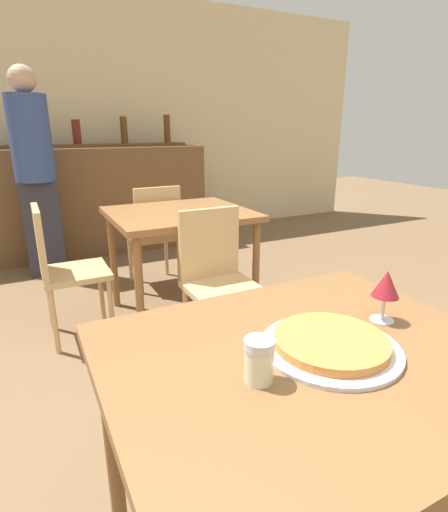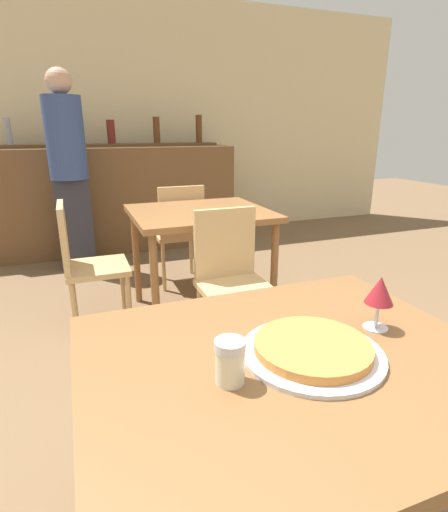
# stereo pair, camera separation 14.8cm
# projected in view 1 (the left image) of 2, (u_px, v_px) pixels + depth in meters

# --- Properties ---
(wall_back) EXTENTS (8.00, 0.05, 2.80)m
(wall_back) POSITION_uv_depth(u_px,v_px,m) (71.00, 121.00, 4.54)
(wall_back) COLOR beige
(wall_back) RESTS_ON ground_plane
(dining_table_near) EXTENTS (1.05, 0.87, 0.78)m
(dining_table_near) POSITION_uv_depth(u_px,v_px,m) (309.00, 380.00, 1.06)
(dining_table_near) COLOR brown
(dining_table_near) RESTS_ON ground_plane
(dining_table_far) EXTENTS (0.94, 0.85, 0.78)m
(dining_table_far) POSITION_uv_depth(u_px,v_px,m) (180.00, 224.00, 2.80)
(dining_table_far) COLOR brown
(dining_table_far) RESTS_ON ground_plane
(bar_counter) EXTENTS (2.60, 0.56, 1.13)m
(bar_counter) POSITION_uv_depth(u_px,v_px,m) (86.00, 201.00, 4.36)
(bar_counter) COLOR brown
(bar_counter) RESTS_ON ground_plane
(bar_back_shelf) EXTENTS (2.39, 0.24, 0.34)m
(bar_back_shelf) POSITION_uv_depth(u_px,v_px,m) (80.00, 141.00, 4.30)
(bar_back_shelf) COLOR brown
(bar_back_shelf) RESTS_ON bar_counter
(chair_far_side_front) EXTENTS (0.40, 0.40, 0.88)m
(chair_far_side_front) POSITION_uv_depth(u_px,v_px,m) (217.00, 274.00, 2.34)
(chair_far_side_front) COLOR tan
(chair_far_side_front) RESTS_ON ground_plane
(chair_far_side_back) EXTENTS (0.40, 0.40, 0.88)m
(chair_far_side_back) POSITION_uv_depth(u_px,v_px,m) (155.00, 230.00, 3.35)
(chair_far_side_back) COLOR tan
(chair_far_side_back) RESTS_ON ground_plane
(chair_far_side_left) EXTENTS (0.40, 0.40, 0.88)m
(chair_far_side_left) POSITION_uv_depth(u_px,v_px,m) (61.00, 264.00, 2.50)
(chair_far_side_left) COLOR tan
(chair_far_side_left) RESTS_ON ground_plane
(pizza_tray) EXTENTS (0.36, 0.36, 0.04)m
(pizza_tray) POSITION_uv_depth(u_px,v_px,m) (330.00, 344.00, 1.04)
(pizza_tray) COLOR silver
(pizza_tray) RESTS_ON dining_table_near
(cheese_shaker) EXTENTS (0.07, 0.07, 0.11)m
(cheese_shaker) POSITION_uv_depth(u_px,v_px,m) (259.00, 360.00, 0.90)
(cheese_shaker) COLOR beige
(cheese_shaker) RESTS_ON dining_table_near
(person_standing) EXTENTS (0.34, 0.34, 1.83)m
(person_standing) POSITION_uv_depth(u_px,v_px,m) (35.00, 167.00, 3.53)
(person_standing) COLOR #2D2D38
(person_standing) RESTS_ON ground_plane
(wine_glass) EXTENTS (0.08, 0.08, 0.16)m
(wine_glass) POSITION_uv_depth(u_px,v_px,m) (386.00, 285.00, 1.17)
(wine_glass) COLOR silver
(wine_glass) RESTS_ON dining_table_near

